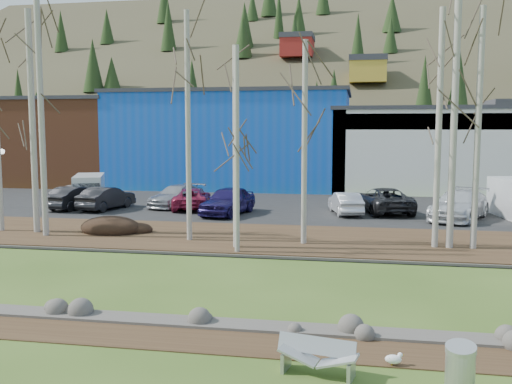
% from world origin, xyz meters
% --- Properties ---
extents(ground, '(200.00, 200.00, 0.00)m').
position_xyz_m(ground, '(0.00, 0.00, 0.00)').
color(ground, '#37521A').
rests_on(ground, ground).
extents(dirt_strip, '(80.00, 1.80, 0.03)m').
position_xyz_m(dirt_strip, '(0.00, 2.10, 0.01)').
color(dirt_strip, '#382616').
rests_on(dirt_strip, ground).
extents(near_bank_rocks, '(80.00, 0.80, 0.50)m').
position_xyz_m(near_bank_rocks, '(0.00, 3.10, 0.00)').
color(near_bank_rocks, '#47423D').
rests_on(near_bank_rocks, ground).
extents(river, '(80.00, 8.00, 0.90)m').
position_xyz_m(river, '(0.00, 7.20, 0.00)').
color(river, black).
rests_on(river, ground).
extents(far_bank_rocks, '(80.00, 0.80, 0.46)m').
position_xyz_m(far_bank_rocks, '(0.00, 11.30, 0.00)').
color(far_bank_rocks, '#47423D').
rests_on(far_bank_rocks, ground).
extents(far_bank, '(80.00, 7.00, 0.15)m').
position_xyz_m(far_bank, '(0.00, 14.50, 0.07)').
color(far_bank, '#382616').
rests_on(far_bank, ground).
extents(parking_lot, '(80.00, 14.00, 0.14)m').
position_xyz_m(parking_lot, '(0.00, 25.00, 0.07)').
color(parking_lot, black).
rests_on(parking_lot, ground).
extents(building_brick, '(16.32, 12.24, 7.80)m').
position_xyz_m(building_brick, '(-24.00, 39.00, 3.91)').
color(building_brick, brown).
rests_on(building_brick, ground).
extents(building_blue, '(20.40, 12.24, 8.30)m').
position_xyz_m(building_blue, '(-6.00, 39.00, 4.16)').
color(building_blue, blue).
rests_on(building_blue, ground).
extents(building_white, '(18.36, 12.24, 6.80)m').
position_xyz_m(building_white, '(12.00, 38.98, 3.41)').
color(building_white, silver).
rests_on(building_white, ground).
extents(hillside, '(160.00, 72.00, 35.00)m').
position_xyz_m(hillside, '(0.00, 84.00, 17.50)').
color(hillside, '#383120').
rests_on(hillside, ground).
extents(bench_damaged, '(1.74, 0.87, 0.74)m').
position_xyz_m(bench_damaged, '(4.22, 0.64, 0.37)').
color(bench_damaged, '#B0B3B5').
rests_on(bench_damaged, ground).
extents(litter_bin, '(0.69, 0.69, 0.95)m').
position_xyz_m(litter_bin, '(6.95, 0.08, 0.48)').
color(litter_bin, '#B0B3B5').
rests_on(litter_bin, ground).
extents(seagull, '(0.42, 0.20, 0.31)m').
position_xyz_m(seagull, '(5.81, 1.30, 0.17)').
color(seagull, gold).
rests_on(seagull, ground).
extents(dirt_mound, '(2.91, 2.06, 0.57)m').
position_xyz_m(dirt_mound, '(-6.64, 14.45, 0.44)').
color(dirt_mound, black).
rests_on(dirt_mound, far_bank).
extents(birch_0, '(0.27, 0.27, 10.63)m').
position_xyz_m(birch_0, '(-9.26, 13.17, 5.47)').
color(birch_0, beige).
rests_on(birch_0, far_bank).
extents(birch_2, '(0.29, 0.29, 10.43)m').
position_xyz_m(birch_2, '(-10.18, 13.93, 5.37)').
color(birch_2, beige).
rests_on(birch_2, far_bank).
extents(birch_3, '(0.23, 0.23, 9.99)m').
position_xyz_m(birch_3, '(-2.38, 13.33, 5.14)').
color(birch_3, beige).
rests_on(birch_3, far_bank).
extents(birch_4, '(0.27, 0.27, 8.30)m').
position_xyz_m(birch_4, '(0.00, 12.18, 4.30)').
color(birch_4, beige).
rests_on(birch_4, far_bank).
extents(birch_5, '(0.24, 0.24, 8.62)m').
position_xyz_m(birch_5, '(2.70, 13.47, 4.46)').
color(birch_5, beige).
rests_on(birch_5, far_bank).
extents(birch_6, '(0.20, 0.20, 8.14)m').
position_xyz_m(birch_6, '(0.23, 11.31, 4.22)').
color(birch_6, beige).
rests_on(birch_6, far_bank).
extents(birch_7, '(0.29, 0.29, 10.44)m').
position_xyz_m(birch_7, '(8.78, 13.64, 5.37)').
color(birch_7, beige).
rests_on(birch_7, far_bank).
extents(birch_8, '(0.25, 0.25, 9.79)m').
position_xyz_m(birch_8, '(8.19, 13.67, 5.04)').
color(birch_8, beige).
rests_on(birch_8, far_bank).
extents(birch_10, '(0.25, 0.25, 9.79)m').
position_xyz_m(birch_10, '(9.72, 13.67, 5.04)').
color(birch_10, beige).
rests_on(birch_10, far_bank).
extents(car_0, '(2.15, 4.40, 1.44)m').
position_xyz_m(car_0, '(-13.02, 23.19, 0.86)').
color(car_0, white).
rests_on(car_0, parking_lot).
extents(car_1, '(2.27, 4.45, 1.40)m').
position_xyz_m(car_1, '(-12.27, 21.73, 0.84)').
color(car_1, black).
rests_on(car_1, parking_lot).
extents(car_2, '(3.02, 4.95, 1.28)m').
position_xyz_m(car_2, '(-5.13, 22.95, 0.78)').
color(car_2, '#9D2042').
rests_on(car_2, parking_lot).
extents(car_3, '(3.12, 4.99, 1.35)m').
position_xyz_m(car_3, '(-6.39, 23.74, 0.81)').
color(car_3, '#9EA0A6').
rests_on(car_3, parking_lot).
extents(car_4, '(2.80, 5.01, 1.61)m').
position_xyz_m(car_4, '(-2.40, 20.99, 0.94)').
color(car_4, navy).
rests_on(car_4, parking_lot).
extents(car_5, '(2.23, 4.10, 1.28)m').
position_xyz_m(car_5, '(4.28, 22.42, 0.78)').
color(car_5, silver).
rests_on(car_5, parking_lot).
extents(car_6, '(3.73, 5.78, 1.48)m').
position_xyz_m(car_6, '(6.48, 23.45, 0.88)').
color(car_6, '#28282B').
rests_on(car_6, parking_lot).
extents(car_7, '(4.33, 5.96, 1.60)m').
position_xyz_m(car_7, '(10.45, 21.55, 0.94)').
color(car_7, silver).
rests_on(car_7, parking_lot).
extents(car_8, '(2.27, 4.45, 1.40)m').
position_xyz_m(car_8, '(-10.21, 21.73, 0.84)').
color(car_8, black).
rests_on(car_8, parking_lot).
extents(van_grey, '(3.25, 4.63, 1.87)m').
position_xyz_m(van_grey, '(-12.63, 24.29, 1.08)').
color(van_grey, silver).
rests_on(van_grey, parking_lot).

